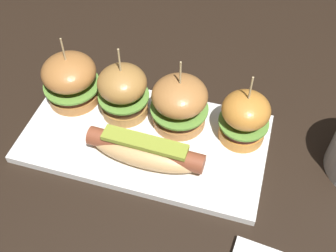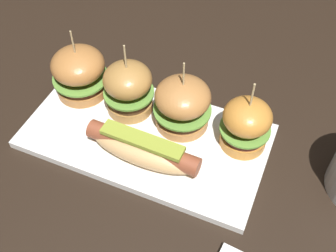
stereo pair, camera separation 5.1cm
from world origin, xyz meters
name	(u,v)px [view 1 (the left image)]	position (x,y,z in m)	size (l,w,h in m)	color
ground_plane	(145,141)	(0.00, 0.00, 0.00)	(3.00, 3.00, 0.00)	black
platter_main	(145,138)	(0.00, 0.00, 0.01)	(0.42, 0.22, 0.01)	white
hot_dog	(145,151)	(0.02, -0.05, 0.04)	(0.20, 0.06, 0.05)	tan
slider_far_left	(70,79)	(-0.15, 0.05, 0.06)	(0.10, 0.10, 0.14)	#AC6E37
slider_center_left	(123,91)	(-0.05, 0.05, 0.06)	(0.09, 0.09, 0.14)	#A8773B
slider_center_right	(179,103)	(0.05, 0.05, 0.06)	(0.10, 0.10, 0.14)	#B0743D
slider_far_right	(244,118)	(0.16, 0.05, 0.06)	(0.08, 0.08, 0.14)	#C77F32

